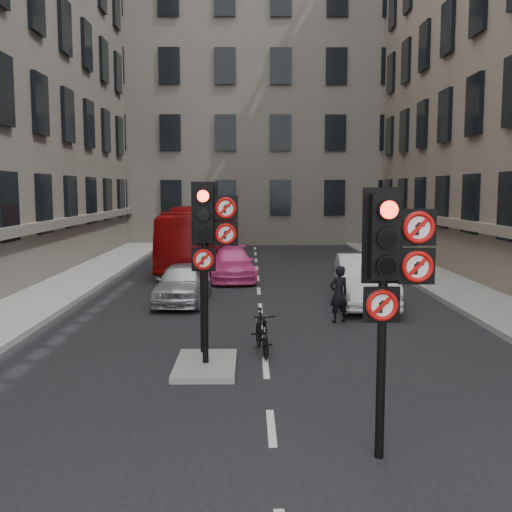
{
  "coord_description": "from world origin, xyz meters",
  "views": [
    {
      "loc": [
        -0.32,
        -6.6,
        3.56
      ],
      "look_at": [
        -0.23,
        1.9,
        2.6
      ],
      "focal_mm": 42.0,
      "sensor_mm": 36.0,
      "label": 1
    }
  ],
  "objects_px": {
    "car_silver": "(183,283)",
    "motorcycle": "(262,332)",
    "car_pink": "(231,264)",
    "bus_red": "(202,237)",
    "motorcyclist": "(339,294)",
    "car_white": "(365,281)",
    "info_sign": "(201,289)",
    "signal_far": "(209,233)",
    "signal_near": "(390,265)"
  },
  "relations": [
    {
      "from": "car_silver",
      "to": "motorcycle",
      "type": "bearing_deg",
      "value": -64.91
    },
    {
      "from": "car_pink",
      "to": "bus_red",
      "type": "xyz_separation_m",
      "value": [
        -1.46,
        3.9,
        0.77
      ]
    },
    {
      "from": "bus_red",
      "to": "motorcyclist",
      "type": "relative_size",
      "value": 6.47
    },
    {
      "from": "car_white",
      "to": "bus_red",
      "type": "bearing_deg",
      "value": 126.78
    },
    {
      "from": "motorcycle",
      "to": "info_sign",
      "type": "relative_size",
      "value": 0.76
    },
    {
      "from": "signal_far",
      "to": "motorcyclist",
      "type": "relative_size",
      "value": 2.34
    },
    {
      "from": "signal_far",
      "to": "car_pink",
      "type": "relative_size",
      "value": 0.85
    },
    {
      "from": "signal_far",
      "to": "bus_red",
      "type": "relative_size",
      "value": 0.36
    },
    {
      "from": "signal_far",
      "to": "bus_red",
      "type": "xyz_separation_m",
      "value": [
        -1.39,
        15.62,
        -1.32
      ]
    },
    {
      "from": "car_pink",
      "to": "motorcyclist",
      "type": "xyz_separation_m",
      "value": [
        3.1,
        -7.63,
        0.15
      ]
    },
    {
      "from": "signal_near",
      "to": "bus_red",
      "type": "distance_m",
      "value": 20.05
    },
    {
      "from": "signal_far",
      "to": "motorcycle",
      "type": "bearing_deg",
      "value": 43.64
    },
    {
      "from": "signal_near",
      "to": "motorcycle",
      "type": "bearing_deg",
      "value": 107.13
    },
    {
      "from": "car_white",
      "to": "motorcyclist",
      "type": "height_order",
      "value": "motorcyclist"
    },
    {
      "from": "car_white",
      "to": "info_sign",
      "type": "xyz_separation_m",
      "value": [
        -4.54,
        -5.72,
        0.72
      ]
    },
    {
      "from": "car_white",
      "to": "info_sign",
      "type": "relative_size",
      "value": 2.19
    },
    {
      "from": "signal_far",
      "to": "car_pink",
      "type": "bearing_deg",
      "value": 89.65
    },
    {
      "from": "car_white",
      "to": "car_pink",
      "type": "xyz_separation_m",
      "value": [
        -4.25,
        5.26,
        -0.15
      ]
    },
    {
      "from": "motorcyclist",
      "to": "info_sign",
      "type": "relative_size",
      "value": 0.72
    },
    {
      "from": "car_silver",
      "to": "bus_red",
      "type": "relative_size",
      "value": 0.38
    },
    {
      "from": "signal_near",
      "to": "motorcyclist",
      "type": "distance_m",
      "value": 8.3
    },
    {
      "from": "car_white",
      "to": "bus_red",
      "type": "relative_size",
      "value": 0.47
    },
    {
      "from": "car_silver",
      "to": "bus_red",
      "type": "distance_m",
      "value": 8.8
    },
    {
      "from": "car_silver",
      "to": "info_sign",
      "type": "height_order",
      "value": "info_sign"
    },
    {
      "from": "signal_near",
      "to": "bus_red",
      "type": "bearing_deg",
      "value": 101.49
    },
    {
      "from": "car_white",
      "to": "motorcyclist",
      "type": "xyz_separation_m",
      "value": [
        -1.15,
        -2.37,
        0.0
      ]
    },
    {
      "from": "car_pink",
      "to": "motorcycle",
      "type": "bearing_deg",
      "value": -90.51
    },
    {
      "from": "car_silver",
      "to": "info_sign",
      "type": "bearing_deg",
      "value": -76.81
    },
    {
      "from": "bus_red",
      "to": "car_white",
      "type": "bearing_deg",
      "value": -54.38
    },
    {
      "from": "bus_red",
      "to": "car_pink",
      "type": "bearing_deg",
      "value": -65.83
    },
    {
      "from": "car_white",
      "to": "motorcycle",
      "type": "height_order",
      "value": "car_white"
    },
    {
      "from": "signal_far",
      "to": "bus_red",
      "type": "distance_m",
      "value": 15.73
    },
    {
      "from": "car_silver",
      "to": "bus_red",
      "type": "xyz_separation_m",
      "value": [
        -0.09,
        8.76,
        0.75
      ]
    },
    {
      "from": "car_white",
      "to": "motorcycle",
      "type": "bearing_deg",
      "value": -116.08
    },
    {
      "from": "signal_near",
      "to": "car_pink",
      "type": "xyz_separation_m",
      "value": [
        -2.53,
        15.71,
        -1.97
      ]
    },
    {
      "from": "car_silver",
      "to": "motorcyclist",
      "type": "relative_size",
      "value": 2.43
    },
    {
      "from": "car_pink",
      "to": "car_silver",
      "type": "bearing_deg",
      "value": -111.43
    },
    {
      "from": "signal_near",
      "to": "car_white",
      "type": "distance_m",
      "value": 10.75
    },
    {
      "from": "car_pink",
      "to": "bus_red",
      "type": "height_order",
      "value": "bus_red"
    },
    {
      "from": "motorcyclist",
      "to": "motorcycle",
      "type": "bearing_deg",
      "value": 33.0
    },
    {
      "from": "bus_red",
      "to": "motorcyclist",
      "type": "xyz_separation_m",
      "value": [
        4.56,
        -11.53,
        -0.61
      ]
    },
    {
      "from": "car_pink",
      "to": "motorcyclist",
      "type": "height_order",
      "value": "motorcyclist"
    },
    {
      "from": "bus_red",
      "to": "signal_far",
      "type": "bearing_deg",
      "value": -81.23
    },
    {
      "from": "signal_near",
      "to": "info_sign",
      "type": "xyz_separation_m",
      "value": [
        -2.81,
        4.74,
        -1.1
      ]
    },
    {
      "from": "car_white",
      "to": "info_sign",
      "type": "bearing_deg",
      "value": -123.58
    },
    {
      "from": "bus_red",
      "to": "info_sign",
      "type": "bearing_deg",
      "value": -81.8
    },
    {
      "from": "signal_near",
      "to": "car_silver",
      "type": "bearing_deg",
      "value": 109.73
    },
    {
      "from": "signal_far",
      "to": "car_silver",
      "type": "bearing_deg",
      "value": 100.68
    },
    {
      "from": "bus_red",
      "to": "motorcycle",
      "type": "bearing_deg",
      "value": -76.81
    },
    {
      "from": "car_silver",
      "to": "bus_red",
      "type": "bearing_deg",
      "value": 93.82
    }
  ]
}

